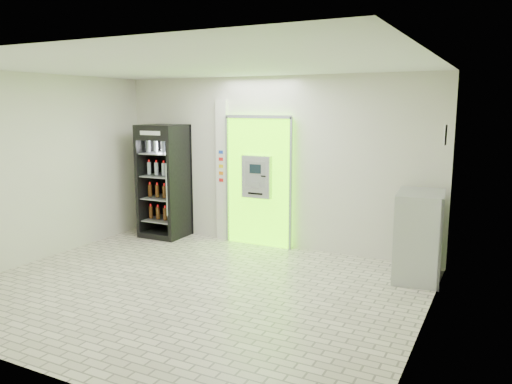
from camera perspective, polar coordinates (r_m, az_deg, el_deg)
The scene contains 7 objects.
ground at distance 7.07m, azimuth -7.12°, elevation -10.89°, with size 6.00×6.00×0.00m, color beige.
room_shell at distance 6.64m, azimuth -7.46°, elevation 4.15°, with size 6.00×6.00×6.00m.
atm_assembly at distance 8.89m, azimuth 0.37°, elevation 1.31°, with size 1.30×0.24×2.33m.
pillar at distance 9.28m, azimuth -3.84°, elevation 2.45°, with size 0.22×0.11×2.60m.
beverage_cooler at distance 9.68m, azimuth -10.41°, elevation 0.99°, with size 0.82×0.77×2.14m.
steel_cabinet at distance 7.61m, azimuth 18.13°, elevation -4.76°, with size 0.74×1.02×1.28m.
exit_sign at distance 6.90m, azimuth 20.81°, elevation 6.14°, with size 0.02×0.22×0.26m.
Camera 1 is at (3.74, -5.45, 2.49)m, focal length 35.00 mm.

